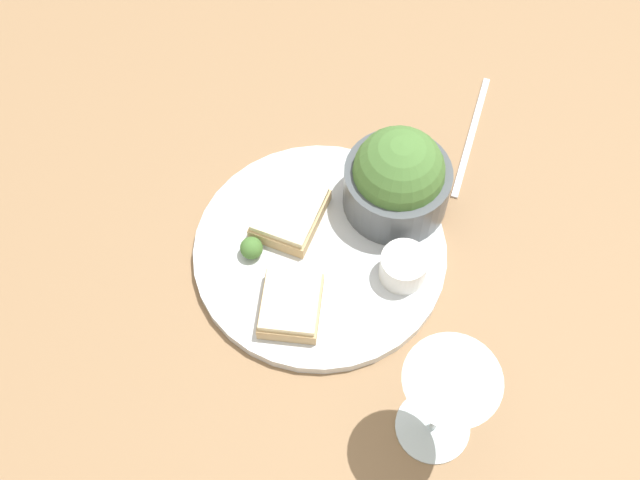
% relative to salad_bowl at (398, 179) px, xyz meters
% --- Properties ---
extents(ground_plane, '(4.00, 4.00, 0.00)m').
position_rel_salad_bowl_xyz_m(ground_plane, '(0.04, -0.10, -0.06)').
color(ground_plane, '#93704C').
extents(dinner_plate, '(0.28, 0.28, 0.01)m').
position_rel_salad_bowl_xyz_m(dinner_plate, '(0.04, -0.10, -0.05)').
color(dinner_plate, silver).
rests_on(dinner_plate, ground_plane).
extents(salad_bowl, '(0.12, 0.12, 0.11)m').
position_rel_salad_bowl_xyz_m(salad_bowl, '(0.00, 0.00, 0.00)').
color(salad_bowl, '#4C5156').
rests_on(salad_bowl, dinner_plate).
extents(sauce_ramekin, '(0.05, 0.05, 0.04)m').
position_rel_salad_bowl_xyz_m(sauce_ramekin, '(0.09, -0.02, -0.03)').
color(sauce_ramekin, white).
rests_on(sauce_ramekin, dinner_plate).
extents(cheese_toast_near, '(0.11, 0.10, 0.03)m').
position_rel_salad_bowl_xyz_m(cheese_toast_near, '(-0.00, -0.12, -0.03)').
color(cheese_toast_near, tan).
rests_on(cheese_toast_near, dinner_plate).
extents(cheese_toast_far, '(0.09, 0.08, 0.03)m').
position_rel_salad_bowl_xyz_m(cheese_toast_far, '(0.11, -0.14, -0.03)').
color(cheese_toast_far, tan).
rests_on(cheese_toast_far, dinner_plate).
extents(wine_glass, '(0.09, 0.09, 0.14)m').
position_rel_salad_bowl_xyz_m(wine_glass, '(0.26, -0.03, 0.04)').
color(wine_glass, silver).
rests_on(wine_glass, ground_plane).
extents(garnish, '(0.03, 0.03, 0.03)m').
position_rel_salad_bowl_xyz_m(garnish, '(0.03, -0.17, -0.03)').
color(garnish, '#477533').
rests_on(garnish, dinner_plate).
extents(fork, '(0.16, 0.10, 0.01)m').
position_rel_salad_bowl_xyz_m(fork, '(-0.08, 0.12, -0.06)').
color(fork, silver).
rests_on(fork, ground_plane).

